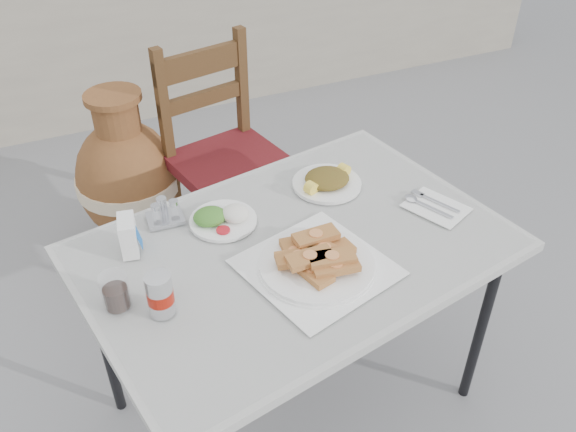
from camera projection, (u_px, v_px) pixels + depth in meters
name	position (u px, v px, depth m)	size (l,w,h in m)	color
ground	(317.00, 366.00, 2.49)	(80.00, 80.00, 0.00)	slate
cafe_table	(295.00, 257.00, 1.92)	(1.44, 1.11, 0.79)	black
pide_plate	(317.00, 258.00, 1.78)	(0.48, 0.48, 0.08)	white
salad_rice_plate	(222.00, 217.00, 1.96)	(0.22, 0.22, 0.05)	white
salad_chopped_plate	(327.00, 180.00, 2.13)	(0.24, 0.24, 0.05)	white
soda_can	(160.00, 294.00, 1.62)	(0.07, 0.07, 0.13)	silver
cola_glass	(116.00, 293.00, 1.65)	(0.08, 0.08, 0.11)	white
napkin_holder	(128.00, 235.00, 1.83)	(0.07, 0.10, 0.12)	white
condiment_caddy	(165.00, 214.00, 1.97)	(0.12, 0.10, 0.08)	silver
cutlery_napkin	(432.00, 205.00, 2.04)	(0.22, 0.24, 0.01)	white
chair	(225.00, 157.00, 2.75)	(0.56, 0.56, 1.06)	#3C2610
terracotta_urn	(129.00, 181.00, 2.87)	(0.48, 0.48, 0.84)	brown
back_wall	(151.00, 24.00, 3.95)	(6.00, 0.25, 1.20)	#9D9483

